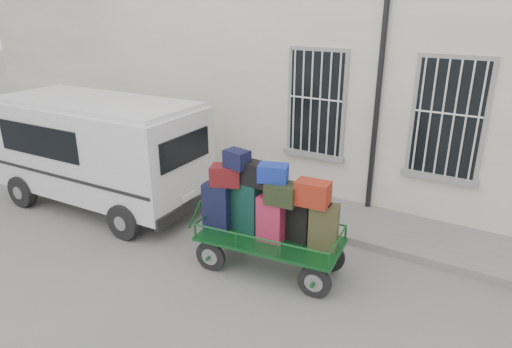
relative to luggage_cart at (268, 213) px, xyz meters
name	(u,v)px	position (x,y,z in m)	size (l,w,h in m)	color
ground	(261,261)	(-0.23, 0.16, -1.06)	(80.00, 80.00, 0.00)	slate
building	(374,58)	(-0.23, 5.66, 1.94)	(24.00, 5.15, 6.00)	beige
sidewalk	(314,211)	(-0.23, 2.36, -0.98)	(24.00, 1.70, 0.15)	slate
luggage_cart	(268,213)	(0.00, 0.00, 0.00)	(2.85, 1.36, 2.06)	black
van	(99,146)	(-4.48, 0.40, 0.31)	(4.85, 2.34, 2.40)	silver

